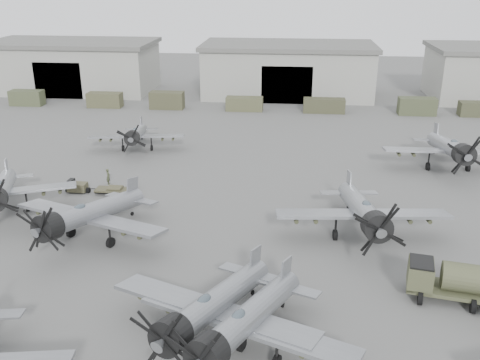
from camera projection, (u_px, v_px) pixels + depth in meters
The scene contains 20 objects.
ground at pixel (270, 295), 35.29m from camera, with size 220.00×220.00×0.00m, color #585855.
hangar_left at pixel (73, 66), 94.65m from camera, with size 29.00×14.80×8.70m.
hangar_center at pixel (288, 69), 91.12m from camera, with size 29.00×14.80×8.70m.
support_truck_0 at pixel (27, 98), 85.01m from camera, with size 5.18×2.20×2.38m, color #424930.
support_truck_1 at pixel (105, 100), 83.85m from camera, with size 5.34×2.20×2.28m, color #48482F.
support_truck_2 at pixel (167, 100), 82.86m from camera, with size 5.21×2.20×2.63m, color #3F3F29.
support_truck_3 at pixel (244, 104), 81.84m from camera, with size 5.62×2.20×2.05m, color #4A4B31.
support_truck_4 at pixel (324, 105), 80.70m from camera, with size 6.21×2.20×2.11m, color #3C3D28.
support_truck_5 at pixel (417, 106), 79.35m from camera, with size 5.47×2.20×2.54m, color #3F452D.
support_truck_6 at pixel (480, 109), 78.58m from camera, with size 5.99×2.20×2.11m, color #3D3F29.
aircraft_near_1 at pixel (244, 323), 28.74m from camera, with size 12.56×11.36×5.10m.
aircraft_mid_0 at pixel (1, 190), 46.25m from camera, with size 12.32×11.16×5.02m.
aircraft_mid_1 at pixel (86, 215), 41.29m from camera, with size 13.05×11.77×5.26m.
aircraft_mid_2 at pixel (364, 212), 41.61m from camera, with size 13.77×12.40×5.48m.
aircraft_far_0 at pixel (136, 134), 62.90m from camera, with size 11.32×10.18×4.49m.
aircraft_far_1 at pixel (451, 148), 56.35m from camera, with size 13.81×12.43×5.55m.
aircraft_extra_3 at pixel (210, 307), 30.07m from camera, with size 12.56×11.36×5.10m.
fuel_tanker at pixel (462, 280), 34.14m from camera, with size 7.22×3.52×2.67m.
tug_trailer at pixel (92, 188), 51.41m from camera, with size 6.56×1.49×1.31m.
ground_crew at pixel (108, 177), 53.42m from camera, with size 0.59×0.39×1.62m, color #40462D.
Camera 1 is at (1.05, -30.14, 19.94)m, focal length 40.00 mm.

